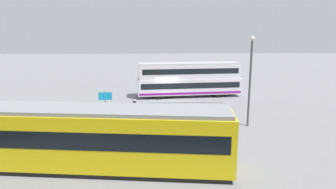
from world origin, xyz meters
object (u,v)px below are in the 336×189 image
(street_lamp, at_px, (250,75))
(info_sign, at_px, (105,99))
(pedestrian_crossing, at_px, (162,113))
(double_decker_bus, at_px, (189,79))
(tram_yellow, at_px, (91,137))
(pedestrian_near_railing, at_px, (135,107))

(street_lamp, bearing_deg, info_sign, -15.68)
(pedestrian_crossing, distance_m, info_sign, 5.42)
(double_decker_bus, distance_m, pedestrian_crossing, 11.28)
(double_decker_bus, bearing_deg, pedestrian_crossing, 71.83)
(pedestrian_crossing, relative_size, info_sign, 0.73)
(tram_yellow, xyz_separation_m, info_sign, (0.82, -10.13, -0.17))
(info_sign, bearing_deg, double_decker_bus, -135.30)
(double_decker_bus, bearing_deg, info_sign, 44.70)
(tram_yellow, relative_size, info_sign, 6.66)
(pedestrian_near_railing, bearing_deg, info_sign, -11.17)
(pedestrian_near_railing, relative_size, info_sign, 0.73)
(pedestrian_near_railing, height_order, street_lamp, street_lamp)
(pedestrian_crossing, bearing_deg, info_sign, -27.30)
(pedestrian_crossing, relative_size, street_lamp, 0.24)
(double_decker_bus, height_order, pedestrian_near_railing, double_decker_bus)
(tram_yellow, distance_m, pedestrian_crossing, 8.66)
(tram_yellow, relative_size, pedestrian_near_railing, 9.15)
(double_decker_bus, relative_size, street_lamp, 1.73)
(pedestrian_crossing, bearing_deg, tram_yellow, 62.64)
(tram_yellow, bearing_deg, double_decker_bus, -112.16)
(pedestrian_near_railing, height_order, info_sign, info_sign)
(double_decker_bus, distance_m, street_lamp, 12.07)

